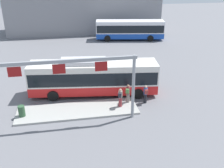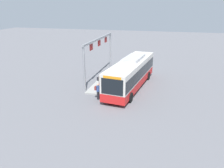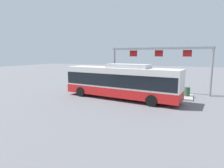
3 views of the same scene
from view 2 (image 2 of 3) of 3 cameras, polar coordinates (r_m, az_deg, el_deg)
The scene contains 8 objects.
ground_plane at distance 26.22m, azimuth 4.75°, elevation -0.85°, with size 120.00×120.00×0.00m, color slate.
platform_curb at distance 28.38m, azimuth -0.67°, elevation 0.99°, with size 10.00×2.80×0.16m, color #9E9E99.
bus_main at distance 25.65m, azimuth 4.87°, elevation 2.95°, with size 11.90×3.95×3.46m.
person_boarding at distance 22.62m, azimuth -3.62°, elevation -1.78°, with size 0.36×0.53×1.67m.
person_waiting_near at distance 23.92m, azimuth -2.20°, elevation -0.15°, with size 0.52×0.60×1.67m.
person_waiting_mid at distance 24.84m, azimuth -3.09°, elevation 0.60°, with size 0.48×0.60×1.67m.
platform_sign_gantry at distance 29.00m, azimuth -3.24°, elevation 9.06°, with size 11.28×0.24×5.20m.
trash_bin at distance 32.38m, azimuth 1.06°, elevation 4.31°, with size 0.52×0.52×0.90m, color #2D5133.
Camera 2 is at (24.26, 4.09, 9.07)m, focal length 36.06 mm.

